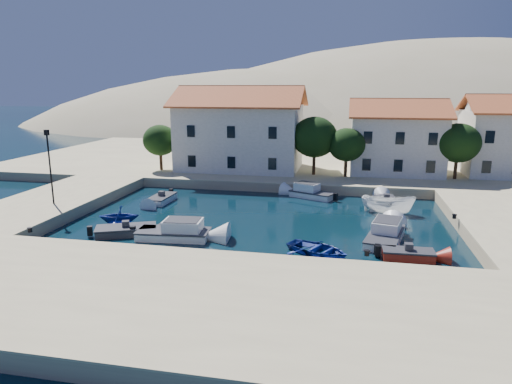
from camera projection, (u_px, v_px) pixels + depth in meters
ground at (231, 266)px, 27.68m from camera, size 400.00×400.00×0.00m
quay_south at (200, 304)px, 21.84m from camera, size 52.00×12.00×1.00m
quay_west at (53, 203)px, 40.78m from camera, size 8.00×20.00×1.00m
quay_north at (313, 161)px, 63.46m from camera, size 80.00×36.00×1.00m
hills at (390, 195)px, 147.02m from camera, size 254.00×176.00×99.00m
building_left at (240, 127)px, 54.22m from camera, size 14.70×9.45×9.70m
building_mid at (396, 135)px, 51.87m from camera, size 10.50×8.40×8.30m
building_right at (508, 134)px, 50.45m from camera, size 9.45×8.40×8.80m
trees at (328, 141)px, 50.02m from camera, size 37.30×5.30×6.45m
lamppost at (49, 160)px, 37.62m from camera, size 0.35×0.25×6.22m
bollards at (286, 232)px, 30.57m from camera, size 29.36×9.56×0.30m
motorboat_grey_sw at (126, 231)px, 33.56m from camera, size 4.72×3.48×1.25m
cabin_cruiser_south at (173, 232)px, 32.66m from camera, size 5.34×2.63×1.60m
rowboat_south at (318, 253)px, 29.83m from camera, size 5.13×4.59×0.88m
motorboat_red_se at (408, 255)px, 28.77m from camera, size 3.22×1.51×1.25m
cabin_cruiser_east at (385, 235)px, 32.00m from camera, size 3.26×5.61×1.60m
boat_east at (387, 213)px, 39.38m from camera, size 4.64×2.15×1.73m
motorboat_white_ne at (386, 202)px, 41.88m from camera, size 2.10×3.92×1.25m
rowboat_west at (120, 223)px, 36.37m from camera, size 3.68×3.39×1.61m
motorboat_white_west at (162, 199)px, 42.99m from camera, size 1.77×3.77×1.25m
cabin_cruiser_north at (312, 193)px, 44.62m from camera, size 4.67×3.42×1.60m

